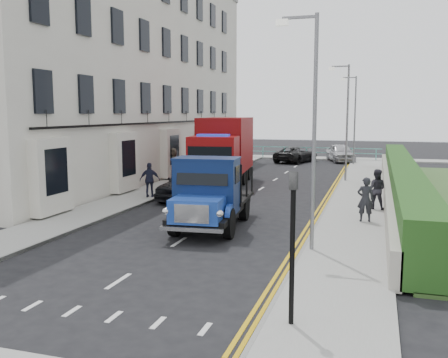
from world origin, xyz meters
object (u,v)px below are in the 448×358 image
at_px(bedford_lorry, 208,198).
at_px(lamp_far, 353,115).
at_px(lamp_near, 310,119).
at_px(red_lorry, 224,150).
at_px(parked_car_front, 190,183).
at_px(pedestrian_east_near, 365,199).
at_px(lamp_mid, 345,116).

bearing_deg(bedford_lorry, lamp_far, 76.21).
relative_size(lamp_near, red_lorry, 0.91).
height_order(parked_car_front, pedestrian_east_near, pedestrian_east_near).
bearing_deg(parked_car_front, bedford_lorry, -59.00).
relative_size(lamp_mid, parked_car_front, 1.51).
xyz_separation_m(lamp_far, pedestrian_east_near, (1.55, -21.55, -3.04)).
height_order(bedford_lorry, red_lorry, red_lorry).
height_order(lamp_mid, bedford_lorry, lamp_mid).
distance_m(lamp_near, bedford_lorry, 5.00).
height_order(lamp_near, bedford_lorry, lamp_near).
relative_size(lamp_near, lamp_far, 1.00).
bearing_deg(pedestrian_east_near, lamp_near, 62.44).
xyz_separation_m(lamp_mid, lamp_far, (0.00, 10.00, 0.00)).
distance_m(parked_car_front, pedestrian_east_near, 8.97).
relative_size(lamp_mid, lamp_far, 1.00).
bearing_deg(bedford_lorry, red_lorry, 99.40).
bearing_deg(lamp_near, red_lorry, 117.32).
height_order(bedford_lorry, pedestrian_east_near, bedford_lorry).
relative_size(lamp_mid, pedestrian_east_near, 4.16).
relative_size(red_lorry, pedestrian_east_near, 4.56).
distance_m(lamp_far, parked_car_front, 19.69).
xyz_separation_m(red_lorry, parked_car_front, (-0.19, -4.96, -1.29)).
distance_m(lamp_near, red_lorry, 14.49).
height_order(lamp_mid, lamp_far, same).
height_order(lamp_near, parked_car_front, lamp_near).
distance_m(lamp_far, pedestrian_east_near, 21.81).
xyz_separation_m(red_lorry, pedestrian_east_near, (8.14, -8.30, -1.11)).
height_order(lamp_far, pedestrian_east_near, lamp_far).
bearing_deg(red_lorry, bedford_lorry, -82.50).
distance_m(lamp_mid, lamp_far, 10.00).
relative_size(bedford_lorry, red_lorry, 0.74).
bearing_deg(red_lorry, pedestrian_east_near, -52.46).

